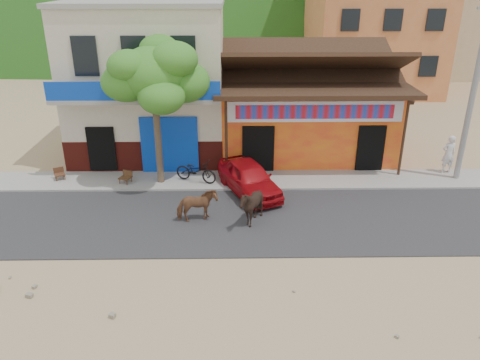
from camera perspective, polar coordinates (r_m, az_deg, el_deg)
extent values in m
plane|color=#9E825B|center=(15.07, 5.07, -9.49)|extent=(120.00, 120.00, 0.00)
cube|color=#28282B|center=(17.19, 4.27, -4.86)|extent=(60.00, 5.00, 0.04)
cube|color=gray|center=(20.31, 3.44, -0.02)|extent=(60.00, 2.00, 0.12)
cube|color=orange|center=(23.69, 7.73, 7.80)|extent=(8.00, 6.00, 3.60)
cube|color=beige|center=(23.36, -10.94, 11.66)|extent=(7.00, 6.00, 7.00)
cube|color=#CC723F|center=(38.07, 16.08, 19.58)|extent=(9.00, 9.00, 12.00)
cube|color=tan|center=(46.89, 24.96, 17.78)|extent=(8.00, 8.00, 10.00)
cylinder|color=gray|center=(21.31, 26.68, 10.16)|extent=(0.24, 0.24, 8.00)
imported|color=brown|center=(16.84, -5.27, -3.14)|extent=(1.56, 1.03, 1.21)
imported|color=black|center=(16.52, 1.40, -3.17)|extent=(1.62, 1.53, 1.43)
imported|color=#A80C12|center=(18.91, 1.11, 0.26)|extent=(2.91, 4.15, 1.31)
imported|color=black|center=(19.90, -5.39, 1.13)|extent=(1.97, 1.33, 0.98)
imported|color=white|center=(22.61, 24.07, 2.91)|extent=(0.67, 0.49, 1.71)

